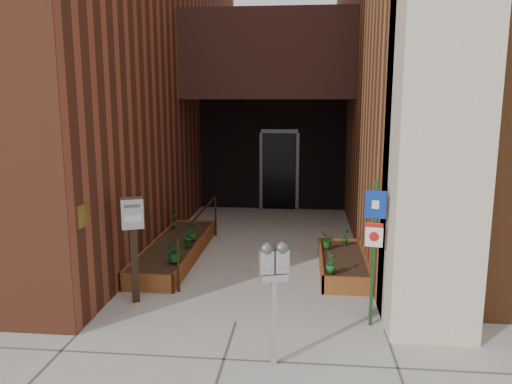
# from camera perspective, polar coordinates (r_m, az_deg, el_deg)

# --- Properties ---
(ground) EXTENTS (80.00, 80.00, 0.00)m
(ground) POSITION_cam_1_polar(r_m,az_deg,el_deg) (7.06, -2.35, -14.64)
(ground) COLOR #9E9991
(ground) RESTS_ON ground
(architecture) EXTENTS (20.00, 14.60, 10.00)m
(architecture) POSITION_cam_1_polar(r_m,az_deg,el_deg) (13.41, 1.02, 19.05)
(architecture) COLOR brown
(architecture) RESTS_ON ground
(planter_left) EXTENTS (0.90, 3.60, 0.30)m
(planter_left) POSITION_cam_1_polar(r_m,az_deg,el_deg) (9.79, -9.20, -6.64)
(planter_left) COLOR brown
(planter_left) RESTS_ON ground
(planter_right) EXTENTS (0.80, 2.20, 0.30)m
(planter_right) POSITION_cam_1_polar(r_m,az_deg,el_deg) (9.02, 9.87, -8.16)
(planter_right) COLOR brown
(planter_right) RESTS_ON ground
(handrail) EXTENTS (0.04, 3.34, 0.90)m
(handrail) POSITION_cam_1_polar(r_m,az_deg,el_deg) (9.46, -6.45, -3.31)
(handrail) COLOR black
(handrail) RESTS_ON ground
(parking_meter) EXTENTS (0.34, 0.21, 1.47)m
(parking_meter) POSITION_cam_1_polar(r_m,az_deg,el_deg) (5.61, 2.08, -8.95)
(parking_meter) COLOR #AEAEB1
(parking_meter) RESTS_ON ground
(sign_post) EXTENTS (0.27, 0.08, 1.99)m
(sign_post) POSITION_cam_1_polar(r_m,az_deg,el_deg) (6.72, 13.34, -5.13)
(sign_post) COLOR #153B16
(sign_post) RESTS_ON ground
(payment_dropbox) EXTENTS (0.38, 0.34, 1.59)m
(payment_dropbox) POSITION_cam_1_polar(r_m,az_deg,el_deg) (7.56, -13.90, -3.99)
(payment_dropbox) COLOR black
(payment_dropbox) RESTS_ON ground
(shrub_left_a) EXTENTS (0.45, 0.45, 0.39)m
(shrub_left_a) POSITION_cam_1_polar(r_m,az_deg,el_deg) (8.58, -9.22, -6.57)
(shrub_left_a) COLOR #1C5A19
(shrub_left_a) RESTS_ON planter_left
(shrub_left_b) EXTENTS (0.23, 0.23, 0.34)m
(shrub_left_b) POSITION_cam_1_polar(r_m,az_deg,el_deg) (9.44, -7.79, -5.11)
(shrub_left_b) COLOR #16501C
(shrub_left_b) RESTS_ON planter_left
(shrub_left_c) EXTENTS (0.21, 0.21, 0.33)m
(shrub_left_c) POSITION_cam_1_polar(r_m,az_deg,el_deg) (9.83, -7.40, -4.51)
(shrub_left_c) COLOR #1B5117
(shrub_left_c) RESTS_ON planter_left
(shrub_left_d) EXTENTS (0.23, 0.23, 0.34)m
(shrub_left_d) POSITION_cam_1_polar(r_m,az_deg,el_deg) (10.77, -9.34, -3.19)
(shrub_left_d) COLOR #1C5919
(shrub_left_d) RESTS_ON planter_left
(shrub_right_a) EXTENTS (0.23, 0.23, 0.32)m
(shrub_right_a) POSITION_cam_1_polar(r_m,az_deg,el_deg) (8.05, 8.60, -8.01)
(shrub_right_a) COLOR #19591D
(shrub_right_a) RESTS_ON planter_right
(shrub_right_b) EXTENTS (0.25, 0.25, 0.34)m
(shrub_right_b) POSITION_cam_1_polar(r_m,az_deg,el_deg) (9.62, 10.19, -4.89)
(shrub_right_b) COLOR #214E16
(shrub_right_b) RESTS_ON planter_right
(shrub_right_c) EXTENTS (0.28, 0.28, 0.30)m
(shrub_right_c) POSITION_cam_1_polar(r_m,az_deg,el_deg) (9.35, 8.20, -5.42)
(shrub_right_c) COLOR #195217
(shrub_right_c) RESTS_ON planter_right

